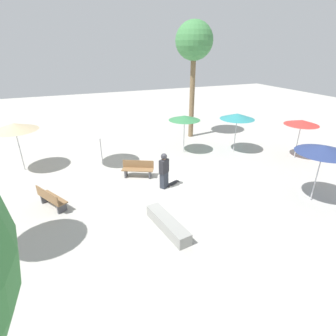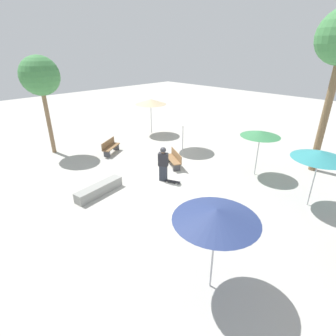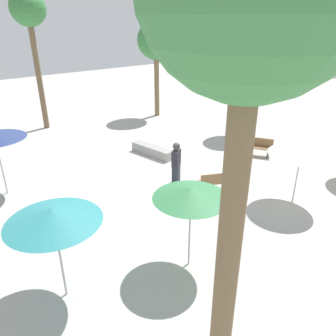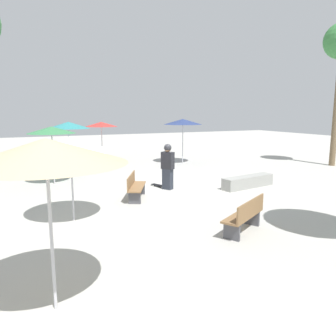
% 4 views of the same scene
% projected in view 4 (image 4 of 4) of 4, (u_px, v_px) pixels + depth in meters
% --- Properties ---
extents(ground_plane, '(60.00, 60.00, 0.00)m').
position_uv_depth(ground_plane, '(169.00, 187.00, 12.96)').
color(ground_plane, '#B2AFA8').
extents(skater_main, '(0.46, 0.53, 1.75)m').
position_uv_depth(skater_main, '(168.00, 165.00, 12.46)').
color(skater_main, '#282D38').
rests_on(skater_main, ground_plane).
extents(skateboard, '(0.50, 0.81, 0.07)m').
position_uv_depth(skateboard, '(159.00, 185.00, 12.99)').
color(skateboard, black).
rests_on(skateboard, ground_plane).
extents(concrete_ledge, '(2.42, 0.86, 0.45)m').
position_uv_depth(concrete_ledge, '(248.00, 182.00, 12.87)').
color(concrete_ledge, gray).
rests_on(concrete_ledge, ground_plane).
extents(bench_near, '(1.12, 1.63, 0.85)m').
position_uv_depth(bench_near, '(135.00, 187.00, 11.16)').
color(bench_near, '#47474C').
rests_on(bench_near, ground_plane).
extents(bench_far, '(1.61, 1.17, 0.85)m').
position_uv_depth(bench_far, '(245.00, 216.00, 8.04)').
color(bench_far, '#47474C').
rests_on(bench_far, ground_plane).
extents(shade_umbrella_teal, '(2.11, 2.11, 2.45)m').
position_uv_depth(shade_umbrella_teal, '(68.00, 125.00, 16.38)').
color(shade_umbrella_teal, '#B7B7BC').
rests_on(shade_umbrella_teal, ground_plane).
extents(shade_umbrella_navy, '(2.16, 2.16, 2.53)m').
position_uv_depth(shade_umbrella_navy, '(183.00, 122.00, 18.62)').
color(shade_umbrella_navy, '#B7B7BC').
rests_on(shade_umbrella_navy, ground_plane).
extents(shade_umbrella_white, '(2.22, 2.22, 2.31)m').
position_uv_depth(shade_umbrella_white, '(70.00, 144.00, 8.64)').
color(shade_umbrella_white, '#B7B7BC').
rests_on(shade_umbrella_white, ground_plane).
extents(shade_umbrella_red, '(1.92, 1.92, 2.33)m').
position_uv_depth(shade_umbrella_red, '(101.00, 124.00, 19.83)').
color(shade_umbrella_red, '#B7B7BC').
rests_on(shade_umbrella_red, ground_plane).
extents(shade_umbrella_tan, '(2.29, 2.29, 2.59)m').
position_uv_depth(shade_umbrella_tan, '(46.00, 151.00, 4.57)').
color(shade_umbrella_tan, '#B7B7BC').
rests_on(shade_umbrella_tan, ground_plane).
extents(shade_umbrella_green, '(1.93, 1.93, 2.36)m').
position_uv_depth(shade_umbrella_green, '(51.00, 130.00, 13.22)').
color(shade_umbrella_green, '#B7B7BC').
rests_on(shade_umbrella_green, ground_plane).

